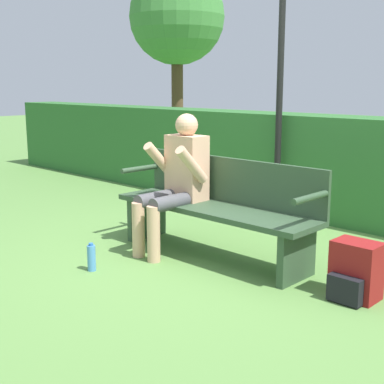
% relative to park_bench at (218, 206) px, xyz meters
% --- Properties ---
extents(ground_plane, '(40.00, 40.00, 0.00)m').
position_rel_park_bench_xyz_m(ground_plane, '(0.00, -0.07, -0.44)').
color(ground_plane, '#5B8942').
extents(hedge_back, '(12.00, 0.58, 1.13)m').
position_rel_park_bench_xyz_m(hedge_back, '(0.00, 1.83, 0.12)').
color(hedge_back, '#2D662D').
rests_on(hedge_back, ground).
extents(park_bench, '(1.95, 0.49, 0.84)m').
position_rel_park_bench_xyz_m(park_bench, '(0.00, 0.00, 0.00)').
color(park_bench, '#334C33').
rests_on(park_bench, ground).
extents(person_seated, '(0.49, 0.66, 1.22)m').
position_rel_park_bench_xyz_m(person_seated, '(-0.36, -0.14, 0.22)').
color(person_seated, '#DBA884').
rests_on(person_seated, ground).
extents(backpack, '(0.32, 0.30, 0.41)m').
position_rel_park_bench_xyz_m(backpack, '(1.33, -0.07, -0.25)').
color(backpack, maroon).
rests_on(backpack, ground).
extents(water_bottle, '(0.07, 0.07, 0.23)m').
position_rel_park_bench_xyz_m(water_bottle, '(-0.46, -1.01, -0.33)').
color(water_bottle, '#4C8CCC').
rests_on(water_bottle, ground).
extents(signpost, '(0.43, 0.09, 2.78)m').
position_rel_park_bench_xyz_m(signpost, '(-0.40, 1.44, 1.12)').
color(signpost, black).
rests_on(signpost, ground).
extents(tree, '(1.89, 1.89, 3.71)m').
position_rel_park_bench_xyz_m(tree, '(-4.90, 4.32, 2.29)').
color(tree, '#4C3823').
rests_on(tree, ground).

